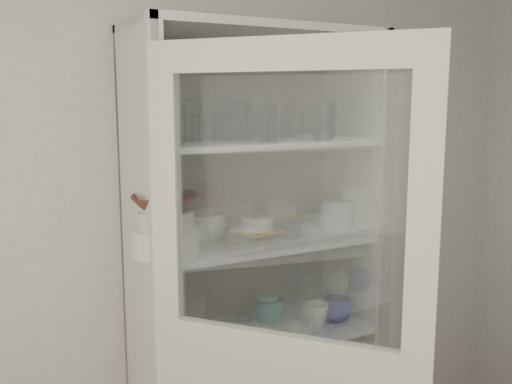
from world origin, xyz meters
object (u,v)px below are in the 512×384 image
goblet_2 (243,118)px  plate_stack_front (166,241)px  goblet_1 (193,117)px  white_canister (162,332)px  goblet_0 (158,119)px  measuring_cups (216,345)px  pantry_cabinet (249,307)px  mug_white (316,315)px  yellow_trivet (257,231)px  mug_blue (337,309)px  teal_jar (268,309)px  plate_stack_back (199,224)px  cream_bowl (166,219)px  glass_platter (257,235)px  mug_teal (274,309)px  terracotta_bowl (165,203)px  goblet_3 (289,118)px  white_ramekin (257,223)px  grey_bowl_stack (336,213)px

goblet_2 → plate_stack_front: size_ratio=0.68×
goblet_1 → white_canister: (-0.18, -0.09, -0.82)m
goblet_0 → measuring_cups: size_ratio=1.75×
pantry_cabinet → mug_white: 0.29m
yellow_trivet → goblet_2: bearing=103.7°
mug_blue → teal_jar: teal_jar is taller
plate_stack_back → cream_bowl: 0.32m
mug_white → glass_platter: bearing=152.0°
pantry_cabinet → mug_teal: (0.12, -0.00, -0.03)m
white_canister → mug_white: bearing=-8.4°
goblet_2 → yellow_trivet: size_ratio=1.07×
terracotta_bowl → plate_stack_front: bearing=0.0°
mug_teal → yellow_trivet: bearing=-171.2°
pantry_cabinet → goblet_3: size_ratio=12.55×
pantry_cabinet → white_ramekin: (0.01, -0.06, 0.38)m
pantry_cabinet → plate_stack_back: bearing=157.0°
measuring_cups → pantry_cabinet: bearing=35.5°
plate_stack_back → glass_platter: bearing=-34.6°
goblet_3 → cream_bowl: 0.74m
white_ramekin → teal_jar: (0.09, 0.05, -0.40)m
white_canister → measuring_cups: bearing=-31.6°
goblet_3 → plate_stack_front: 0.78m
pantry_cabinet → glass_platter: bearing=-83.8°
glass_platter → white_ramekin: (0.00, 0.00, 0.05)m
glass_platter → grey_bowl_stack: (0.40, 0.00, 0.05)m
grey_bowl_stack → mug_teal: grey_bowl_stack is taller
glass_platter → pantry_cabinet: bearing=96.2°
goblet_0 → goblet_3: size_ratio=1.04×
white_ramekin → yellow_trivet: bearing=0.0°
goblet_2 → white_canister: size_ratio=1.19×
white_canister → goblet_1: bearing=26.8°
white_canister → yellow_trivet: bearing=-0.2°
glass_platter → mug_blue: 0.51m
plate_stack_front → mug_blue: 0.87m
plate_stack_front → grey_bowl_stack: grey_bowl_stack is taller
goblet_2 → mug_blue: size_ratio=1.29×
goblet_3 → plate_stack_back: bearing=173.5°
mug_white → yellow_trivet: bearing=152.0°
goblet_3 → white_ramekin: 0.48m
plate_stack_back → mug_white: plate_stack_back is taller
mug_blue → mug_white: (-0.12, -0.01, -0.00)m
plate_stack_front → yellow_trivet: size_ratio=1.57×
goblet_0 → mug_teal: goblet_0 is taller
terracotta_bowl → goblet_0: bearing=78.3°
goblet_1 → plate_stack_back: bearing=50.8°
cream_bowl → mug_teal: cream_bowl is taller
grey_bowl_stack → goblet_3: bearing=156.1°
grey_bowl_stack → mug_blue: (-0.05, -0.09, -0.41)m
goblet_2 → measuring_cups: 0.91m
white_ramekin → measuring_cups: (-0.24, -0.11, -0.44)m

